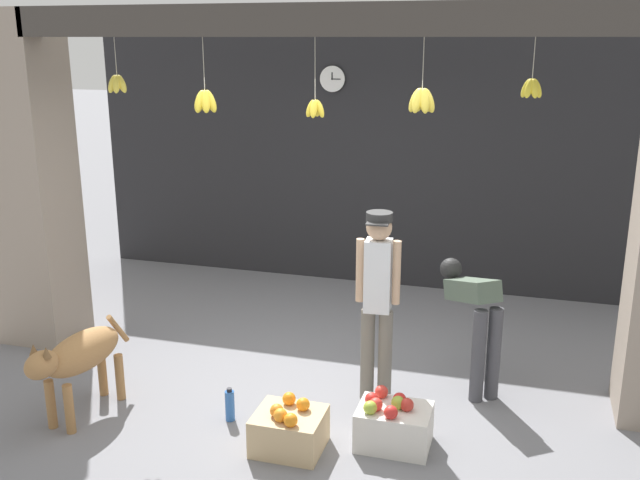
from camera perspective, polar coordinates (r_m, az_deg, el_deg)
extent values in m
plane|color=slate|center=(6.06, -1.11, -11.61)|extent=(60.00, 60.00, 0.00)
cube|color=#232326|center=(8.17, 4.71, 6.86)|extent=(6.82, 0.12, 3.04)
cube|color=gray|center=(7.09, -22.30, 4.33)|extent=(0.70, 0.60, 3.04)
cube|color=#3D3833|center=(5.49, -0.88, 17.19)|extent=(4.92, 0.24, 0.24)
cylinder|color=#B2AD99|center=(6.20, -16.05, 13.96)|extent=(0.01, 0.01, 0.30)
ellipsoid|color=yellow|center=(6.19, -15.57, 11.93)|extent=(0.11, 0.06, 0.16)
ellipsoid|color=yellow|center=(6.24, -15.60, 11.96)|extent=(0.07, 0.10, 0.17)
ellipsoid|color=yellow|center=(6.25, -16.04, 11.93)|extent=(0.10, 0.09, 0.17)
ellipsoid|color=yellow|center=(6.21, -16.27, 11.89)|extent=(0.10, 0.09, 0.17)
ellipsoid|color=yellow|center=(6.17, -15.98, 11.89)|extent=(0.07, 0.10, 0.17)
cylinder|color=#B2AD99|center=(5.77, -9.30, 13.74)|extent=(0.01, 0.01, 0.40)
ellipsoid|color=yellow|center=(5.76, -8.73, 10.91)|extent=(0.13, 0.07, 0.20)
ellipsoid|color=yellow|center=(5.81, -8.77, 10.95)|extent=(0.10, 0.12, 0.20)
ellipsoid|color=yellow|center=(5.83, -9.21, 10.95)|extent=(0.10, 0.12, 0.20)
ellipsoid|color=yellow|center=(5.80, -9.61, 10.91)|extent=(0.13, 0.07, 0.20)
ellipsoid|color=yellow|center=(5.75, -9.57, 10.87)|extent=(0.10, 0.12, 0.20)
ellipsoid|color=yellow|center=(5.73, -9.13, 10.87)|extent=(0.10, 0.12, 0.20)
cylinder|color=#B2AD99|center=(5.46, -0.40, 13.54)|extent=(0.01, 0.01, 0.46)
ellipsoid|color=yellow|center=(5.46, -0.02, 10.46)|extent=(0.10, 0.05, 0.15)
ellipsoid|color=yellow|center=(5.51, -0.28, 10.50)|extent=(0.05, 0.10, 0.15)
ellipsoid|color=yellow|center=(5.49, -0.77, 10.47)|extent=(0.10, 0.05, 0.15)
ellipsoid|color=yellow|center=(5.44, -0.51, 10.43)|extent=(0.05, 0.10, 0.15)
cylinder|color=#B2AD99|center=(5.33, 8.26, 13.86)|extent=(0.01, 0.01, 0.36)
ellipsoid|color=gold|center=(5.34, 8.68, 10.97)|extent=(0.13, 0.07, 0.20)
ellipsoid|color=gold|center=(5.39, 8.48, 11.02)|extent=(0.10, 0.12, 0.21)
ellipsoid|color=gold|center=(5.40, 7.95, 11.05)|extent=(0.10, 0.12, 0.21)
ellipsoid|color=gold|center=(5.36, 7.62, 11.02)|extent=(0.13, 0.07, 0.20)
ellipsoid|color=gold|center=(5.31, 7.81, 10.98)|extent=(0.10, 0.12, 0.21)
ellipsoid|color=gold|center=(5.30, 8.35, 10.95)|extent=(0.10, 0.12, 0.21)
cylinder|color=#B2AD99|center=(5.28, 16.75, 13.78)|extent=(0.01, 0.01, 0.28)
ellipsoid|color=yellow|center=(5.29, 16.97, 11.53)|extent=(0.10, 0.05, 0.15)
ellipsoid|color=yellow|center=(5.32, 16.77, 11.57)|extent=(0.08, 0.09, 0.15)
ellipsoid|color=yellow|center=(5.32, 16.37, 11.60)|extent=(0.08, 0.09, 0.15)
ellipsoid|color=yellow|center=(5.29, 16.17, 11.59)|extent=(0.10, 0.05, 0.15)
ellipsoid|color=yellow|center=(5.26, 16.36, 11.55)|extent=(0.08, 0.09, 0.15)
ellipsoid|color=yellow|center=(5.26, 16.77, 11.52)|extent=(0.08, 0.09, 0.15)
ellipsoid|color=#9E7042|center=(5.73, -18.45, -8.44)|extent=(0.39, 0.77, 0.29)
cylinder|color=#9E7042|center=(5.64, -19.42, -12.63)|extent=(0.07, 0.07, 0.38)
cylinder|color=#9E7042|center=(5.75, -20.73, -12.18)|extent=(0.07, 0.07, 0.38)
cylinder|color=#9E7042|center=(6.00, -15.72, -10.50)|extent=(0.07, 0.07, 0.38)
cylinder|color=#9E7042|center=(6.11, -17.02, -10.13)|extent=(0.07, 0.07, 0.38)
ellipsoid|color=#9E7042|center=(5.45, -21.39, -9.28)|extent=(0.22, 0.29, 0.20)
cone|color=brown|center=(5.37, -21.06, -8.40)|extent=(0.07, 0.07, 0.08)
cone|color=brown|center=(5.45, -21.94, -8.13)|extent=(0.07, 0.07, 0.08)
cylinder|color=#9E7042|center=(5.99, -15.87, -6.83)|extent=(0.08, 0.23, 0.30)
cylinder|color=#6B665B|center=(5.71, 5.22, -9.24)|extent=(0.11, 0.11, 0.76)
cylinder|color=#6B665B|center=(5.73, 3.81, -9.13)|extent=(0.11, 0.11, 0.76)
cube|color=silver|center=(5.47, 4.67, -2.87)|extent=(0.21, 0.18, 0.57)
cylinder|color=tan|center=(5.44, 6.14, -2.62)|extent=(0.06, 0.06, 0.50)
cylinder|color=tan|center=(5.48, 3.22, -2.43)|extent=(0.06, 0.06, 0.50)
sphere|color=tan|center=(5.36, 4.76, 1.01)|extent=(0.20, 0.20, 0.20)
cylinder|color=#2D2D2D|center=(5.34, 4.78, 1.88)|extent=(0.20, 0.20, 0.07)
cube|color=#2D2D2D|center=(5.25, 4.63, 1.31)|extent=(0.17, 0.12, 0.01)
cylinder|color=#424247|center=(5.81, 12.54, -9.06)|extent=(0.11, 0.11, 0.77)
cylinder|color=#424247|center=(5.88, 13.72, -8.83)|extent=(0.11, 0.11, 0.77)
cube|color=#4C5B4C|center=(5.88, 12.07, -3.94)|extent=(0.51, 0.59, 0.30)
sphere|color=black|center=(6.15, 10.43, -2.28)|extent=(0.19, 0.19, 0.19)
cube|color=tan|center=(5.18, -2.47, -15.02)|extent=(0.48, 0.42, 0.27)
sphere|color=orange|center=(4.95, -2.36, -14.21)|extent=(0.10, 0.10, 0.10)
sphere|color=orange|center=(5.07, -3.48, -13.48)|extent=(0.10, 0.10, 0.10)
sphere|color=orange|center=(5.21, -2.49, -12.58)|extent=(0.10, 0.10, 0.10)
sphere|color=orange|center=(5.01, -3.18, -13.83)|extent=(0.10, 0.10, 0.10)
sphere|color=orange|center=(5.14, -1.36, -13.02)|extent=(0.10, 0.10, 0.10)
cube|color=silver|center=(5.24, 5.94, -14.64)|extent=(0.51, 0.38, 0.29)
sphere|color=#99B238|center=(5.07, 4.03, -13.24)|extent=(0.10, 0.10, 0.10)
sphere|color=red|center=(5.28, 4.94, -12.01)|extent=(0.10, 0.10, 0.10)
sphere|color=red|center=(5.19, 6.38, -12.56)|extent=(0.10, 0.10, 0.10)
sphere|color=red|center=(5.18, 4.16, -12.58)|extent=(0.10, 0.10, 0.10)
sphere|color=red|center=(5.13, 6.97, -12.95)|extent=(0.10, 0.10, 0.10)
sphere|color=red|center=(5.12, 4.49, -12.98)|extent=(0.10, 0.10, 0.10)
sphere|color=#99B238|center=(5.15, 6.26, -12.82)|extent=(0.10, 0.10, 0.10)
sphere|color=red|center=(5.03, 5.69, -13.56)|extent=(0.10, 0.10, 0.10)
cylinder|color=#2D60AD|center=(5.56, -7.22, -13.02)|extent=(0.07, 0.07, 0.24)
cylinder|color=black|center=(5.50, -7.27, -11.81)|extent=(0.04, 0.04, 0.03)
cylinder|color=black|center=(8.14, 1.02, 12.76)|extent=(0.30, 0.01, 0.30)
cylinder|color=white|center=(8.13, 1.00, 12.76)|extent=(0.29, 0.02, 0.29)
cube|color=black|center=(8.11, 0.97, 12.98)|extent=(0.01, 0.01, 0.08)
cube|color=black|center=(8.10, 1.27, 12.75)|extent=(0.11, 0.01, 0.01)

